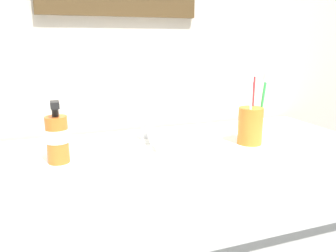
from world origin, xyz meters
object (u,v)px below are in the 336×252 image
toothbrush_cup (250,126)px  faucet (149,130)px  toothbrush_white (251,105)px  toothbrush_green (262,104)px  soap_dispenser (57,138)px  toothbrush_red (253,100)px

toothbrush_cup → faucet: bearing=159.7°
faucet → toothbrush_white: toothbrush_white is taller
toothbrush_white → toothbrush_green: bearing=22.6°
toothbrush_green → soap_dispenser: 0.56m
toothbrush_cup → soap_dispenser: size_ratio=0.69×
faucet → toothbrush_green: 0.33m
faucet → toothbrush_white: (0.25, -0.13, 0.08)m
toothbrush_red → toothbrush_white: bearing=-128.6°
toothbrush_cup → toothbrush_white: size_ratio=0.52×
toothbrush_green → soap_dispenser: toothbrush_green is taller
soap_dispenser → toothbrush_red: bearing=0.0°
faucet → toothbrush_red: toothbrush_red is taller
soap_dispenser → faucet: bearing=16.8°
faucet → toothbrush_red: bearing=-14.6°
toothbrush_green → soap_dispenser: (-0.56, 0.03, -0.05)m
faucet → toothbrush_green: bearing=-18.7°
toothbrush_white → toothbrush_cup: bearing=52.2°
faucet → soap_dispenser: size_ratio=1.08×
toothbrush_cup → toothbrush_green: bearing=-5.2°
toothbrush_green → toothbrush_red: bearing=114.6°
faucet → toothbrush_red: 0.31m
toothbrush_red → toothbrush_white: size_ratio=1.03×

